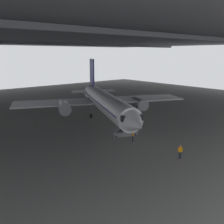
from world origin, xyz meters
TOP-DOWN VIEW (x-y plane):
  - ground_plane at (0.00, 0.00)m, footprint 110.00×110.00m
  - hangar_structure at (-0.06, 13.77)m, footprint 121.00×99.00m
  - airplane_main at (-0.76, -0.00)m, footprint 32.80×32.74m
  - boarding_stairs at (-4.22, -8.99)m, footprint 4.30×2.96m
  - crew_worker_near_nose at (-5.34, -19.68)m, footprint 0.44×0.40m
  - crew_worker_by_stairs at (-5.38, -11.88)m, footprint 0.40×0.45m

SIDE VIEW (x-z plane):
  - ground_plane at x=0.00m, z-range 0.00..0.00m
  - boarding_stairs at x=-4.22m, z-range -1.55..2.99m
  - crew_worker_near_nose at x=-5.34m, z-range 0.12..1.82m
  - crew_worker_by_stairs at x=-5.38m, z-range 0.13..1.90m
  - airplane_main at x=-0.76m, z-range -2.11..8.81m
  - hangar_structure at x=-0.06m, z-range 7.52..23.81m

